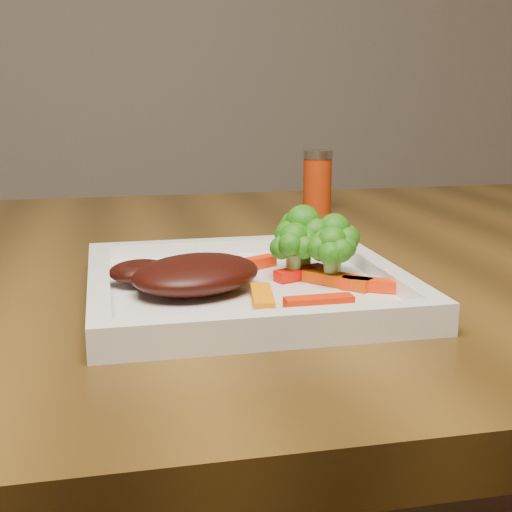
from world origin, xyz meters
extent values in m
cube|color=white|center=(-0.01, -0.30, 0.76)|extent=(0.27, 0.27, 0.01)
ellipsoid|color=#350B07|center=(-0.05, -0.31, 0.78)|extent=(0.14, 0.13, 0.03)
cube|color=red|center=(0.03, -0.38, 0.77)|extent=(0.06, 0.02, 0.01)
cube|color=#F82D04|center=(0.09, -0.34, 0.77)|extent=(0.05, 0.04, 0.01)
cube|color=orange|center=(-0.01, -0.36, 0.77)|extent=(0.03, 0.06, 0.01)
cube|color=#FF2904|center=(0.01, -0.25, 0.77)|extent=(0.05, 0.04, 0.01)
cube|color=#DD3D03|center=(0.07, -0.32, 0.77)|extent=(0.05, 0.06, 0.01)
cube|color=#F51304|center=(0.04, -0.29, 0.77)|extent=(0.05, 0.03, 0.01)
cylinder|color=#B42F0A|center=(0.18, 0.10, 0.80)|extent=(0.04, 0.04, 0.09)
camera|label=1|loc=(-0.13, -0.89, 0.93)|focal=50.00mm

